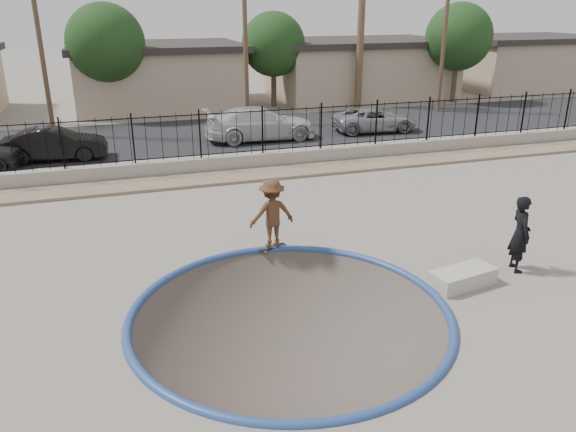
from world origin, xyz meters
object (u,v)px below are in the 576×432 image
Objects in this scene: car_d at (375,120)px; car_c at (260,124)px; videographer at (520,234)px; skater at (272,217)px; car_b at (55,144)px; concrete_ledge at (463,278)px; skateboard at (272,247)px.

car_c is at bearing 93.98° from car_d.
videographer reaches higher than car_d.
skater is 13.10m from car_b.
car_b is at bearing 123.46° from concrete_ledge.
videographer is 0.46× the size of car_b.
skater is 0.35× the size of car_c.
skater is 0.97× the size of videographer.
concrete_ledge is at bearing -177.46° from car_c.
car_c is at bearing 92.25° from concrete_ledge.
car_b is at bearing 97.89° from car_d.
videographer is (5.47, -3.05, 0.03)m from skater.
car_c is at bearing 23.42° from videographer.
car_b is at bearing 53.26° from videographer.
car_b is (-9.87, 14.93, 0.53)m from concrete_ledge.
car_b is (-6.15, 11.56, -0.22)m from skater.
videographer is at bearing -138.27° from car_b.
skater is at bearing 166.53° from car_c.
skater is 12.98m from car_c.
car_b is (-11.62, 14.61, -0.25)m from videographer.
skateboard is 0.43× the size of videographer.
skater reaches higher than skateboard.
car_c is 6.09m from car_d.
skateboard is 0.15× the size of car_c.
skater is at bearing 137.82° from concrete_ledge.
skateboard is 13.11m from car_b.
skateboard is at bearing -119.87° from skater.
car_d is (9.18, 12.61, -0.30)m from skater.
car_d is at bearing 71.13° from concrete_ledge.
skateboard is (0.00, 0.00, -0.89)m from skater.
skater is 6.27m from videographer.
videographer is 16.10m from car_d.
skater reaches higher than car_d.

